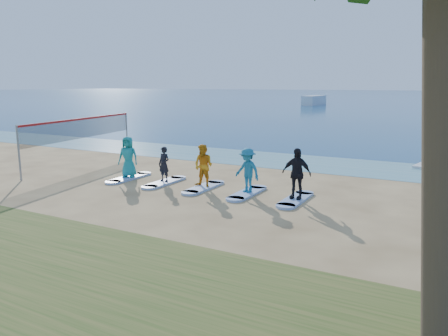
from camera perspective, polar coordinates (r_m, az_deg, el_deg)
The scene contains 17 objects.
ground at distance 14.77m, azimuth -0.47°, elevation -5.82°, with size 600.00×600.00×0.00m, color tan.
shallow_water at distance 24.25m, azimuth 11.65°, elevation 0.60°, with size 600.00×600.00×0.00m, color teal.
ocean at distance 172.56m, azimuth 26.56°, elevation 8.37°, with size 600.00×600.00×0.00m, color navy.
volleyball_net at distance 24.61m, azimuth -18.09°, elevation 4.90°, with size 1.61×8.96×2.50m.
paddleboard at distance 25.78m, azimuth 25.07°, elevation 0.52°, with size 0.70×3.00×0.12m, color silver.
paddleboarder at distance 25.66m, azimuth 25.21°, elevation 2.28°, with size 1.38×0.44×1.49m, color tan.
boat_offshore_a at distance 92.94m, azimuth 11.65°, elevation 8.07°, with size 2.42×8.58×1.90m, color silver.
surfboard_0 at distance 20.39m, azimuth -12.30°, elevation -1.25°, with size 0.70×2.20×0.09m, color #8CAAD9.
student_0 at distance 20.21m, azimuth -12.41°, elevation 1.44°, with size 0.90×0.59×1.85m, color teal.
surfboard_1 at distance 19.17m, azimuth -7.78°, elevation -1.87°, with size 0.70×2.20×0.09m, color #8CAAD9.
student_1 at distance 19.01m, azimuth -7.84°, elevation 0.50°, with size 0.55×0.36×1.52m, color black.
surfboard_2 at distance 18.08m, azimuth -2.67°, elevation -2.56°, with size 0.70×2.20×0.09m, color #8CAAD9.
student_2 at distance 17.89m, azimuth -2.70°, elevation 0.30°, with size 0.85×0.66×1.75m, color orange.
surfboard_3 at distance 17.16m, azimuth 3.04°, elevation -3.30°, with size 0.70×2.20×0.09m, color #8CAAD9.
student_3 at distance 16.96m, azimuth 3.07°, elevation -0.30°, with size 1.12×0.65×1.74m, color #1C6D8B.
surfboard_4 at distance 16.43m, azimuth 9.33°, elevation -4.07°, with size 0.70×2.20×0.09m, color #8CAAD9.
student_4 at distance 16.21m, azimuth 9.44°, elevation -0.70°, with size 1.10×0.46×1.88m, color black.
Camera 1 is at (6.86, -12.37, 4.25)m, focal length 35.00 mm.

